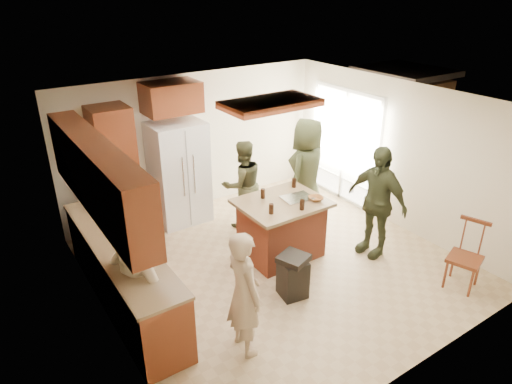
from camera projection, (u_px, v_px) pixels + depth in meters
room_shell at (393, 133)px, 10.03m from camera, size 8.00×5.20×5.00m
person_front_left at (244, 294)px, 5.06m from camera, size 0.44×0.59×1.55m
person_behind_left at (243, 184)px, 7.75m from camera, size 0.80×0.54×1.55m
person_behind_right at (307, 172)px, 7.80m from camera, size 1.08×0.91×1.89m
person_side_right at (376, 201)px, 6.90m from camera, size 0.63×1.09×1.77m
person_counter at (140, 272)px, 5.30m from camera, size 0.88×1.22×1.71m
left_cabinetry at (114, 242)px, 5.71m from camera, size 0.64×3.00×2.30m
back_wall_units at (130, 154)px, 7.34m from camera, size 1.80×0.60×2.45m
refrigerator at (179, 173)px, 7.88m from camera, size 0.90×0.76×1.80m
kitchen_island at (281, 228)px, 7.00m from camera, size 1.28×1.03×0.93m
island_items at (298, 198)px, 6.84m from camera, size 0.98×0.75×0.15m
trash_bin at (293, 275)px, 6.14m from camera, size 0.46×0.46×0.63m
spindle_chair at (465, 258)px, 6.28m from camera, size 0.53×0.53×0.99m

